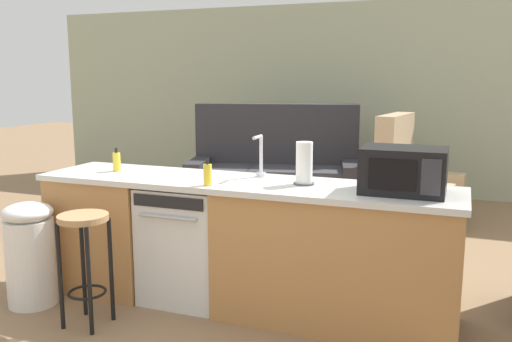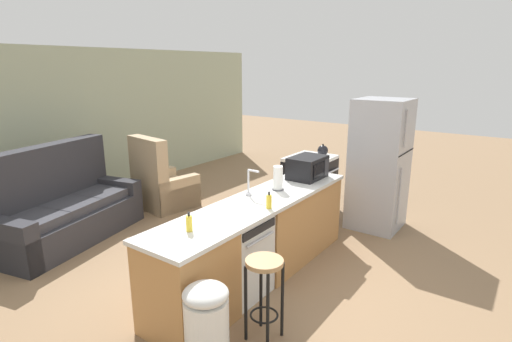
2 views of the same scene
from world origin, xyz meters
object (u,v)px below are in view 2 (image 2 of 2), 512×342
refrigerator (379,165)px  trash_bin (207,328)px  stove_range (310,184)px  kettle (323,150)px  paper_towel_roll (278,178)px  dish_soap_bottle (189,223)px  armchair (161,187)px  microwave (308,167)px  couch (61,211)px  soap_bottle (269,202)px  dishwasher (236,255)px  bar_stool (264,282)px

refrigerator → trash_bin: (-3.59, 0.04, -0.55)m
stove_range → kettle: size_ratio=4.39×
paper_towel_roll → stove_range: bearing=16.2°
dish_soap_bottle → kettle: bearing=6.8°
refrigerator → armchair: refrigerator is taller
kettle → microwave: bearing=-161.8°
couch → paper_towel_roll: bearing=-67.3°
stove_range → dish_soap_bottle: size_ratio=5.11×
microwave → kettle: (1.29, 0.42, -0.05)m
microwave → armchair: 2.72m
microwave → paper_towel_roll: 0.64m
microwave → paper_towel_roll: (-0.64, 0.04, -0.00)m
kettle → soap_bottle: bearing=-165.5°
armchair → kettle: bearing=-56.5°
microwave → kettle: bearing=18.2°
microwave → dishwasher: bearing=179.9°
bar_stool → refrigerator: bearing=1.7°
paper_towel_roll → kettle: (1.93, 0.39, -0.05)m
dishwasher → kettle: bearing=8.7°
paper_towel_roll → couch: size_ratio=0.13×
armchair → refrigerator: bearing=-67.9°
trash_bin → kettle: bearing=13.9°
microwave → trash_bin: size_ratio=0.68×
paper_towel_roll → couch: 3.03m
dish_soap_bottle → bar_stool: (0.20, -0.66, -0.44)m
couch → armchair: (1.62, -0.14, -0.04)m
dish_soap_bottle → trash_bin: dish_soap_bottle is taller
soap_bottle → couch: (-0.57, 2.99, -0.58)m
dishwasher → couch: bearing=96.3°
dishwasher → paper_towel_roll: (0.84, 0.04, 0.62)m
refrigerator → couch: 4.44m
stove_range → kettle: kettle is taller
paper_towel_roll → kettle: 1.97m
microwave → dish_soap_bottle: 2.09m
soap_bottle → armchair: (1.05, 2.85, -0.62)m
dishwasher → kettle: 2.86m
dish_soap_bottle → bar_stool: size_ratio=0.24×
microwave → couch: bearing=122.8°
paper_towel_roll → trash_bin: (-1.83, -0.55, -0.66)m
dishwasher → armchair: size_ratio=0.70×
trash_bin → armchair: bearing=53.6°
couch → armchair: bearing=-5.0°
dishwasher → stove_range: 2.66m
dishwasher → paper_towel_roll: size_ratio=2.98×
trash_bin → refrigerator: bearing=-0.6°
stove_range → soap_bottle: 2.52m
dishwasher → stove_range: bearing=11.9°
dishwasher → couch: 2.78m
refrigerator → dish_soap_bottle: size_ratio=10.54×
dishwasher → soap_bottle: (0.26, -0.23, 0.55)m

